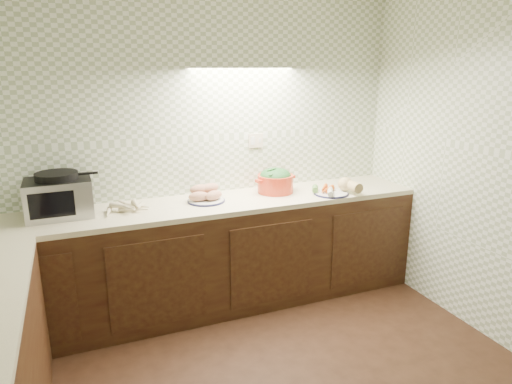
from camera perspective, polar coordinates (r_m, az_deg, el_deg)
name	(u,v)px	position (r m, az deg, el deg)	size (l,w,h in m)	color
room	(292,139)	(2.08, 4.50, 6.62)	(3.60, 3.60, 2.60)	black
counter	(135,324)	(2.94, -14.86, -15.65)	(3.60, 3.60, 0.90)	black
toaster_oven	(59,196)	(3.55, -23.43, -0.43)	(0.45, 0.35, 0.32)	black
parsnip_pile	(122,207)	(3.55, -16.36, -1.77)	(0.32, 0.34, 0.06)	beige
sweet_potato_plate	(206,195)	(3.65, -6.32, -0.36)	(0.30, 0.30, 0.14)	#12133A
onion_bowl	(202,193)	(3.76, -6.72, -0.10)	(0.14, 0.14, 0.11)	black
dutch_oven	(275,181)	(3.88, 2.44, 1.44)	(0.38, 0.35, 0.21)	red
veg_plate	(337,188)	(3.91, 10.14, 0.52)	(0.38, 0.29, 0.13)	#12133A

